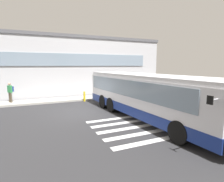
# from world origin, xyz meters

# --- Properties ---
(ground_plane) EXTENTS (80.00, 90.00, 0.02)m
(ground_plane) POSITION_xyz_m (0.00, 0.00, -0.01)
(ground_plane) COLOR #2B2B2D
(ground_plane) RESTS_ON ground
(bay_paint_stripes) EXTENTS (4.40, 3.96, 0.01)m
(bay_paint_stripes) POSITION_xyz_m (2.00, -4.20, 0.00)
(bay_paint_stripes) COLOR silver
(bay_paint_stripes) RESTS_ON ground
(terminal_building) EXTENTS (23.91, 13.80, 6.28)m
(terminal_building) POSITION_xyz_m (-0.69, 11.63, 3.13)
(terminal_building) COLOR #B7B7BC
(terminal_building) RESTS_ON ground
(boarding_curb) EXTENTS (26.11, 2.00, 0.15)m
(boarding_curb) POSITION_xyz_m (0.00, 4.80, 0.07)
(boarding_curb) COLOR #9E9B93
(boarding_curb) RESTS_ON ground
(bus_main_foreground) EXTENTS (3.45, 11.59, 2.70)m
(bus_main_foreground) POSITION_xyz_m (3.44, -2.93, 1.33)
(bus_main_foreground) COLOR silver
(bus_main_foreground) RESTS_ON ground
(passenger_by_doorway) EXTENTS (0.50, 0.52, 1.68)m
(passenger_by_doorway) POSITION_xyz_m (-4.68, 5.00, 1.11)
(passenger_by_doorway) COLOR #4C4233
(passenger_by_doorway) RESTS_ON boarding_curb
(safety_bollard_yellow) EXTENTS (0.18, 0.18, 0.90)m
(safety_bollard_yellow) POSITION_xyz_m (1.31, 3.60, 0.45)
(safety_bollard_yellow) COLOR yellow
(safety_bollard_yellow) RESTS_ON ground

